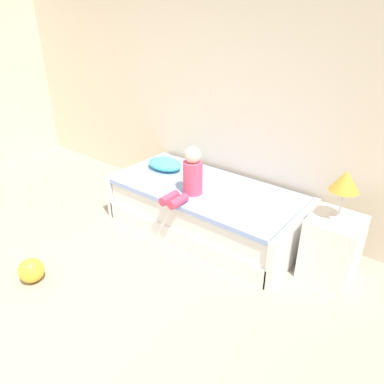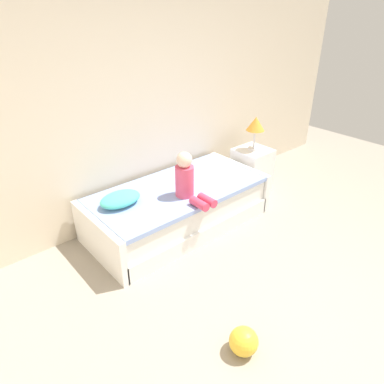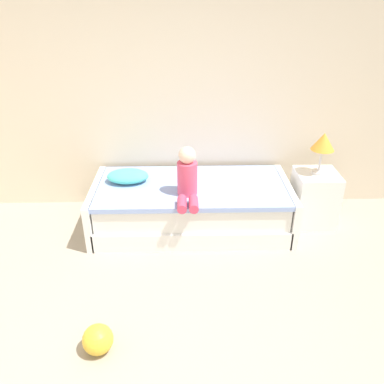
{
  "view_description": "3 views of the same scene",
  "coord_description": "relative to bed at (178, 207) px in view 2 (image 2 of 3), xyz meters",
  "views": [
    {
      "loc": [
        2.11,
        -0.84,
        2.23
      ],
      "look_at": [
        0.09,
        1.75,
        0.55
      ],
      "focal_mm": 34.33,
      "sensor_mm": 36.0,
      "label": 1
    },
    {
      "loc": [
        -2.09,
        -0.77,
        2.37
      ],
      "look_at": [
        0.09,
        1.75,
        0.55
      ],
      "focal_mm": 32.9,
      "sensor_mm": 36.0,
      "label": 2
    },
    {
      "loc": [
        0.01,
        -1.68,
        2.38
      ],
      "look_at": [
        0.09,
        1.75,
        0.55
      ],
      "focal_mm": 36.61,
      "sensor_mm": 36.0,
      "label": 3
    }
  ],
  "objects": [
    {
      "name": "ground_plane",
      "position": [
        -0.09,
        -2.0,
        -0.25
      ],
      "size": [
        9.2,
        9.2,
        0.0
      ],
      "primitive_type": "plane",
      "color": "#9E9384"
    },
    {
      "name": "wall_rear",
      "position": [
        -0.09,
        0.6,
        1.2
      ],
      "size": [
        7.2,
        0.1,
        2.9
      ],
      "primitive_type": "cube",
      "color": "beige",
      "rests_on": "ground"
    },
    {
      "name": "bed",
      "position": [
        0.0,
        0.0,
        0.0
      ],
      "size": [
        2.11,
        1.0,
        0.5
      ],
      "color": "white",
      "rests_on": "ground"
    },
    {
      "name": "nightstand",
      "position": [
        1.35,
        0.05,
        0.05
      ],
      "size": [
        0.44,
        0.44,
        0.6
      ],
      "primitive_type": "cube",
      "color": "white",
      "rests_on": "ground"
    },
    {
      "name": "table_lamp",
      "position": [
        1.35,
        0.05,
        0.69
      ],
      "size": [
        0.24,
        0.24,
        0.45
      ],
      "color": "silver",
      "rests_on": "nightstand"
    },
    {
      "name": "child_figure",
      "position": [
        -0.05,
        -0.23,
        0.46
      ],
      "size": [
        0.2,
        0.51,
        0.5
      ],
      "color": "#E04C6B",
      "rests_on": "bed"
    },
    {
      "name": "pillow",
      "position": [
        -0.68,
        0.1,
        0.32
      ],
      "size": [
        0.44,
        0.3,
        0.13
      ],
      "primitive_type": "ellipsoid",
      "color": "#4CCCBC",
      "rests_on": "bed"
    },
    {
      "name": "toy_ball",
      "position": [
        -0.71,
        -1.68,
        -0.13
      ],
      "size": [
        0.22,
        0.22,
        0.22
      ],
      "primitive_type": "sphere",
      "color": "yellow",
      "rests_on": "ground"
    }
  ]
}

